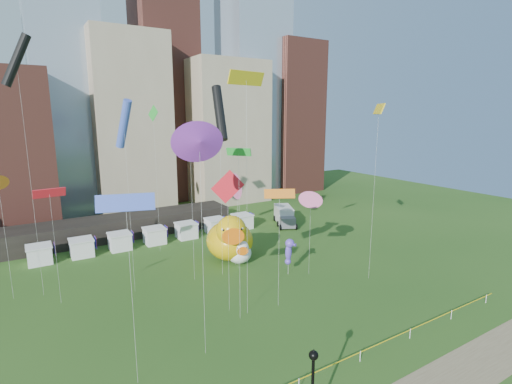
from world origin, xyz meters
TOP-DOWN VIEW (x-y plane):
  - skyline at (2.25, 61.06)m, footprint 101.00×23.00m
  - pavilion at (-4.00, 42.00)m, footprint 38.00×6.00m
  - vendor_tents at (1.02, 36.00)m, footprint 33.24×2.80m
  - caution_tape at (0.00, 0.00)m, footprint 50.00×0.06m
  - big_duck at (7.43, 24.16)m, footprint 8.39×9.29m
  - small_duck at (7.88, 22.55)m, footprint 4.19×4.83m
  - seahorse_green at (7.18, 22.21)m, footprint 1.89×2.10m
  - seahorse_purple at (11.17, 16.34)m, footprint 1.39×1.56m
  - lamppost at (-1.54, -3.20)m, footprint 0.58×0.58m
  - box_truck at (23.41, 34.18)m, footprint 5.29×7.51m
  - kite_0 at (-12.81, 22.66)m, footprint 2.90×0.73m
  - kite_1 at (6.96, 21.21)m, footprint 0.95×3.09m
  - kite_2 at (4.46, 20.56)m, footprint 1.80×3.78m
  - kite_3 at (1.21, 10.47)m, footprint 1.64×1.97m
  - kite_4 at (18.49, 10.49)m, footprint 2.67×3.29m
  - kite_5 at (-9.34, 6.64)m, footprint 3.68×1.53m
  - kite_6 at (5.71, 10.68)m, footprint 2.78×1.76m
  - kite_7 at (-3.78, 7.28)m, footprint 2.98×0.83m
  - kite_8 at (1.10, 12.43)m, footprint 2.48×2.01m
  - kite_9 at (1.02, 20.98)m, footprint 0.79×2.56m
  - kite_10 at (-14.20, 25.69)m, footprint 3.08×1.35m
  - kite_11 at (0.60, 32.27)m, footprint 0.71×2.08m
  - kite_12 at (2.31, 10.99)m, footprint 3.91×1.35m
  - kite_13 at (-5.68, 21.58)m, footprint 1.59×3.01m
  - kite_17 at (13.32, 15.17)m, footprint 1.15×1.89m

SIDE VIEW (x-z plane):
  - caution_tape at x=0.00m, z-range 0.23..1.13m
  - vendor_tents at x=1.02m, z-range -0.09..2.31m
  - box_truck at x=23.41m, z-range 0.04..3.06m
  - small_duck at x=7.88m, z-range -0.14..3.27m
  - pavilion at x=-4.00m, z-range 0.00..3.20m
  - big_duck at x=7.43m, z-range -0.27..6.22m
  - seahorse_purple at x=11.17m, z-range 0.90..5.35m
  - lamppost at x=-1.54m, z-range 0.61..6.14m
  - seahorse_green at x=7.18m, z-range 1.26..7.31m
  - kite_17 at x=13.32m, z-range 4.07..14.25m
  - kite_1 at x=6.96m, z-range 4.44..16.39m
  - kite_0 at x=-12.81m, z-range 5.45..17.35m
  - kite_6 at x=5.71m, z-range 5.46..17.38m
  - kite_8 at x=1.10m, z-range 5.24..19.14m
  - kite_5 at x=-9.34m, z-range 6.28..20.07m
  - kite_9 at x=1.02m, z-range 7.16..22.50m
  - kite_3 at x=1.21m, z-range 7.50..23.52m
  - kite_7 at x=-3.78m, z-range 7.70..26.09m
  - kite_13 at x=-5.68m, z-range 7.71..28.07m
  - kite_11 at x=0.60m, z-range 8.33..28.40m
  - kite_2 at x=4.46m, z-range 7.94..30.03m
  - kite_4 at x=18.49m, z-range 9.33..29.32m
  - skyline at x=2.25m, z-range -12.56..55.44m
  - kite_12 at x=2.31m, z-range 10.54..33.01m
  - kite_10 at x=-14.20m, z-range 10.64..37.03m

